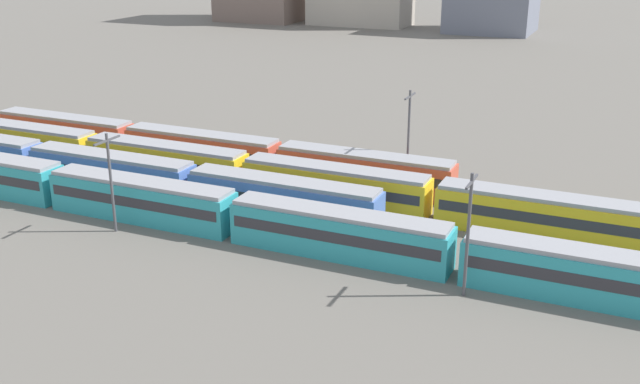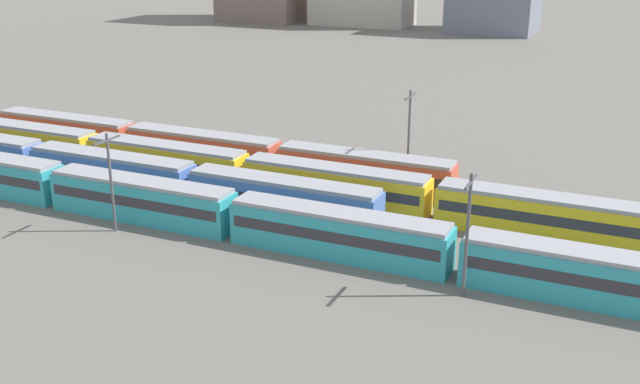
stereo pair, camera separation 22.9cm
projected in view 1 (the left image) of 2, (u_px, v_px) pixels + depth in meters
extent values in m
plane|color=#666059|center=(82.00, 175.00, 77.69)|extent=(600.00, 600.00, 0.00)
cube|color=teal|center=(142.00, 201.00, 65.18)|extent=(18.00, 3.00, 3.40)
cube|color=#2D2D33|center=(141.00, 197.00, 65.05)|extent=(17.20, 3.06, 0.90)
cube|color=#939399|center=(140.00, 181.00, 64.55)|extent=(17.60, 2.70, 0.35)
cube|color=teal|center=(339.00, 235.00, 57.96)|extent=(18.00, 3.00, 3.40)
cube|color=#2D2D33|center=(339.00, 231.00, 57.82)|extent=(17.20, 3.06, 0.90)
cube|color=#939399|center=(339.00, 213.00, 57.33)|extent=(17.60, 2.70, 0.35)
cube|color=teal|center=(593.00, 279.00, 50.73)|extent=(18.00, 3.00, 3.40)
cube|color=#2D2D33|center=(594.00, 274.00, 50.60)|extent=(17.20, 3.06, 0.90)
cube|color=#939399|center=(596.00, 254.00, 50.10)|extent=(17.60, 2.70, 0.35)
cube|color=#4C70BC|center=(112.00, 174.00, 72.53)|extent=(18.00, 3.00, 3.40)
cube|color=#2D2D33|center=(111.00, 170.00, 72.39)|extent=(17.20, 3.06, 0.90)
cube|color=#939399|center=(110.00, 156.00, 71.90)|extent=(17.60, 2.70, 0.35)
cube|color=#4C70BC|center=(283.00, 201.00, 65.30)|extent=(18.00, 3.00, 3.40)
cube|color=#2D2D33|center=(283.00, 197.00, 65.16)|extent=(17.20, 3.06, 0.90)
cube|color=#939399|center=(283.00, 181.00, 64.67)|extent=(17.60, 2.70, 0.35)
cube|color=yellow|center=(26.00, 143.00, 83.17)|extent=(18.00, 3.00, 3.40)
cube|color=#2D2D33|center=(26.00, 139.00, 83.03)|extent=(17.20, 3.06, 0.90)
cube|color=#939399|center=(24.00, 126.00, 82.54)|extent=(17.60, 2.70, 0.35)
cube|color=yellow|center=(166.00, 163.00, 75.95)|extent=(18.00, 3.00, 3.40)
cube|color=#2D2D33|center=(166.00, 159.00, 75.81)|extent=(17.20, 3.06, 0.90)
cube|color=#939399|center=(165.00, 145.00, 75.32)|extent=(17.60, 2.70, 0.35)
cube|color=yellow|center=(335.00, 187.00, 68.72)|extent=(18.00, 3.00, 3.40)
cube|color=#2D2D33|center=(335.00, 183.00, 68.58)|extent=(17.20, 3.06, 0.90)
cube|color=#939399|center=(335.00, 168.00, 68.09)|extent=(17.60, 2.70, 0.35)
cube|color=yellow|center=(544.00, 218.00, 61.50)|extent=(18.00, 3.00, 3.40)
cube|color=#2D2D33|center=(544.00, 213.00, 61.36)|extent=(17.20, 3.06, 0.90)
cube|color=#939399|center=(546.00, 197.00, 60.87)|extent=(17.60, 2.70, 0.35)
cube|color=#BC4C38|center=(65.00, 133.00, 87.28)|extent=(18.00, 3.00, 3.40)
cube|color=#2D2D33|center=(65.00, 129.00, 87.14)|extent=(17.20, 3.06, 0.90)
cube|color=#939399|center=(64.00, 117.00, 86.65)|extent=(17.60, 2.70, 0.35)
cube|color=#BC4C38|center=(202.00, 151.00, 80.05)|extent=(18.00, 3.00, 3.40)
cube|color=#2D2D33|center=(201.00, 147.00, 79.91)|extent=(17.20, 3.06, 0.90)
cube|color=#939399|center=(201.00, 134.00, 79.42)|extent=(17.60, 2.70, 0.35)
cube|color=#BC4C38|center=(365.00, 173.00, 72.83)|extent=(18.00, 3.00, 3.40)
cube|color=#2D2D33|center=(365.00, 169.00, 72.69)|extent=(17.20, 3.06, 0.90)
cube|color=#939399|center=(365.00, 155.00, 72.20)|extent=(17.60, 2.70, 0.35)
cylinder|color=#4C4C51|center=(111.00, 183.00, 61.73)|extent=(0.24, 0.24, 8.65)
cube|color=#47474C|center=(107.00, 140.00, 60.48)|extent=(0.16, 3.20, 0.16)
cylinder|color=#4C4C51|center=(408.00, 139.00, 72.94)|extent=(0.24, 0.24, 9.72)
cube|color=#47474C|center=(410.00, 96.00, 71.50)|extent=(0.16, 3.20, 0.16)
cylinder|color=#4C4C51|center=(468.00, 236.00, 50.60)|extent=(0.24, 0.24, 9.09)
cube|color=#47474C|center=(472.00, 182.00, 49.28)|extent=(0.16, 3.20, 0.16)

